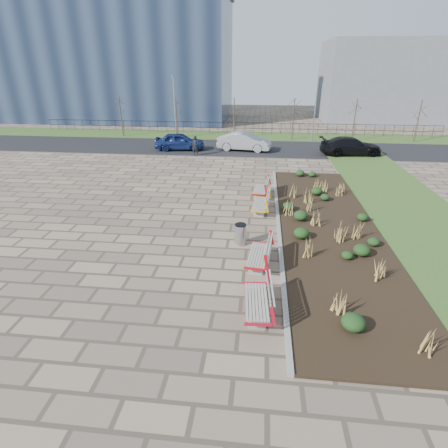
# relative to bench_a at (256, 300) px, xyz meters

# --- Properties ---
(ground) EXTENTS (120.00, 120.00, 0.00)m
(ground) POSITION_rel_bench_a_xyz_m (-3.00, 1.60, -0.50)
(ground) COLOR #87745D
(ground) RESTS_ON ground
(planting_bed) EXTENTS (4.50, 18.00, 0.10)m
(planting_bed) POSITION_rel_bench_a_xyz_m (3.25, 6.60, -0.45)
(planting_bed) COLOR black
(planting_bed) RESTS_ON ground
(planting_curb) EXTENTS (0.16, 18.00, 0.15)m
(planting_curb) POSITION_rel_bench_a_xyz_m (0.92, 6.60, -0.42)
(planting_curb) COLOR gray
(planting_curb) RESTS_ON ground
(grass_verge_near) EXTENTS (5.00, 38.00, 0.04)m
(grass_verge_near) POSITION_rel_bench_a_xyz_m (8.00, 6.60, -0.48)
(grass_verge_near) COLOR #33511E
(grass_verge_near) RESTS_ON ground
(grass_verge_far) EXTENTS (80.00, 5.00, 0.04)m
(grass_verge_far) POSITION_rel_bench_a_xyz_m (-3.00, 29.60, -0.48)
(grass_verge_far) COLOR #33511E
(grass_verge_far) RESTS_ON ground
(road) EXTENTS (80.00, 7.00, 0.02)m
(road) POSITION_rel_bench_a_xyz_m (-3.00, 23.60, -0.49)
(road) COLOR black
(road) RESTS_ON ground
(bench_a) EXTENTS (1.03, 2.15, 1.00)m
(bench_a) POSITION_rel_bench_a_xyz_m (0.00, 0.00, 0.00)
(bench_a) COLOR red
(bench_a) RESTS_ON ground
(bench_b) EXTENTS (1.12, 2.18, 1.00)m
(bench_b) POSITION_rel_bench_a_xyz_m (0.00, 2.92, 0.00)
(bench_b) COLOR red
(bench_b) RESTS_ON ground
(bench_c) EXTENTS (1.06, 2.16, 1.00)m
(bench_c) POSITION_rel_bench_a_xyz_m (0.00, 8.32, 0.00)
(bench_c) COLOR #FFB40D
(bench_c) RESTS_ON ground
(bench_d) EXTENTS (1.11, 2.18, 1.00)m
(bench_d) POSITION_rel_bench_a_xyz_m (0.00, 10.74, 0.00)
(bench_d) COLOR red
(bench_d) RESTS_ON ground
(litter_bin) EXTENTS (0.47, 0.47, 0.93)m
(litter_bin) POSITION_rel_bench_a_xyz_m (-0.79, 4.53, -0.04)
(litter_bin) COLOR #B2B2B7
(litter_bin) RESTS_ON ground
(pedestrian) EXTENTS (0.66, 0.49, 1.64)m
(pedestrian) POSITION_rel_bench_a_xyz_m (-5.60, 20.23, 0.32)
(pedestrian) COLOR black
(pedestrian) RESTS_ON ground
(car_blue) EXTENTS (4.60, 2.32, 1.50)m
(car_blue) POSITION_rel_bench_a_xyz_m (-7.42, 22.22, 0.27)
(car_blue) COLOR navy
(car_blue) RESTS_ON road
(car_silver) EXTENTS (4.93, 2.29, 1.57)m
(car_silver) POSITION_rel_bench_a_xyz_m (-1.61, 22.60, 0.30)
(car_silver) COLOR gray
(car_silver) RESTS_ON road
(car_black) EXTENTS (5.32, 2.65, 1.49)m
(car_black) POSITION_rel_bench_a_xyz_m (7.50, 21.87, 0.26)
(car_black) COLOR black
(car_black) RESTS_ON road
(tree_a) EXTENTS (1.40, 1.40, 4.00)m
(tree_a) POSITION_rel_bench_a_xyz_m (-15.00, 28.10, 1.54)
(tree_a) COLOR #4C3D2D
(tree_a) RESTS_ON grass_verge_far
(tree_b) EXTENTS (1.40, 1.40, 4.00)m
(tree_b) POSITION_rel_bench_a_xyz_m (-9.00, 28.10, 1.54)
(tree_b) COLOR #4C3D2D
(tree_b) RESTS_ON grass_verge_far
(tree_c) EXTENTS (1.40, 1.40, 4.00)m
(tree_c) POSITION_rel_bench_a_xyz_m (-3.00, 28.10, 1.54)
(tree_c) COLOR #4C3D2D
(tree_c) RESTS_ON grass_verge_far
(tree_d) EXTENTS (1.40, 1.40, 4.00)m
(tree_d) POSITION_rel_bench_a_xyz_m (3.00, 28.10, 1.54)
(tree_d) COLOR #4C3D2D
(tree_d) RESTS_ON grass_verge_far
(tree_e) EXTENTS (1.40, 1.40, 4.00)m
(tree_e) POSITION_rel_bench_a_xyz_m (9.00, 28.10, 1.54)
(tree_e) COLOR #4C3D2D
(tree_e) RESTS_ON grass_verge_far
(tree_f) EXTENTS (1.40, 1.40, 4.00)m
(tree_f) POSITION_rel_bench_a_xyz_m (15.00, 28.10, 1.54)
(tree_f) COLOR #4C3D2D
(tree_f) RESTS_ON grass_verge_far
(lamp_west) EXTENTS (0.24, 0.60, 6.00)m
(lamp_west) POSITION_rel_bench_a_xyz_m (-9.00, 27.60, 2.54)
(lamp_west) COLOR gray
(lamp_west) RESTS_ON grass_verge_far
(lamp_east) EXTENTS (0.24, 0.60, 6.00)m
(lamp_east) POSITION_rel_bench_a_xyz_m (5.00, 27.60, 2.54)
(lamp_east) COLOR gray
(lamp_east) RESTS_ON grass_verge_far
(railing_fence) EXTENTS (44.00, 0.10, 1.20)m
(railing_fence) POSITION_rel_bench_a_xyz_m (-3.00, 31.10, 0.14)
(railing_fence) COLOR black
(railing_fence) RESTS_ON grass_verge_far
(building_glass) EXTENTS (40.00, 14.00, 15.00)m
(building_glass) POSITION_rel_bench_a_xyz_m (-25.00, 41.60, 7.00)
(building_glass) COLOR #192338
(building_glass) RESTS_ON ground
(building_grey) EXTENTS (18.00, 12.00, 10.00)m
(building_grey) POSITION_rel_bench_a_xyz_m (17.00, 43.60, 4.50)
(building_grey) COLOR slate
(building_grey) RESTS_ON ground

